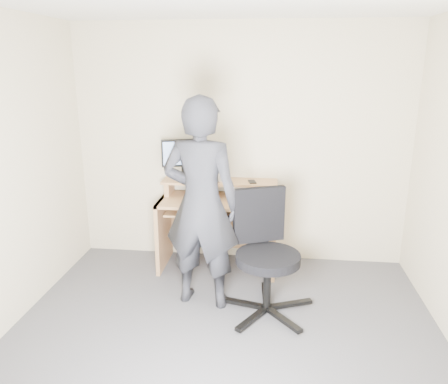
% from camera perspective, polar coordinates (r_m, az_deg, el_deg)
% --- Properties ---
extents(ground, '(3.50, 3.50, 0.00)m').
position_cam_1_polar(ground, '(3.49, -0.48, -20.31)').
color(ground, '#4C4B50').
rests_on(ground, ground).
extents(back_wall, '(3.50, 0.02, 2.50)m').
position_cam_1_polar(back_wall, '(4.61, 2.14, 6.01)').
color(back_wall, '#C0B898').
rests_on(back_wall, ground).
extents(desk, '(1.20, 0.60, 0.91)m').
position_cam_1_polar(desk, '(4.60, -0.66, -3.08)').
color(desk, tan).
rests_on(desk, ground).
extents(monitor, '(0.44, 0.17, 0.43)m').
position_cam_1_polar(monitor, '(4.58, -5.36, 4.79)').
color(monitor, black).
rests_on(monitor, desk).
extents(external_drive, '(0.08, 0.13, 0.20)m').
position_cam_1_polar(external_drive, '(4.55, -0.75, 2.77)').
color(external_drive, black).
rests_on(external_drive, desk).
extents(travel_mug, '(0.09, 0.09, 0.16)m').
position_cam_1_polar(travel_mug, '(4.51, -0.47, 2.42)').
color(travel_mug, silver).
rests_on(travel_mug, desk).
extents(smartphone, '(0.10, 0.14, 0.01)m').
position_cam_1_polar(smartphone, '(4.50, 3.70, 1.35)').
color(smartphone, black).
rests_on(smartphone, desk).
extents(charger, '(0.05, 0.05, 0.03)m').
position_cam_1_polar(charger, '(4.51, -2.39, 1.57)').
color(charger, black).
rests_on(charger, desk).
extents(headphones, '(0.18, 0.18, 0.06)m').
position_cam_1_polar(headphones, '(4.65, -2.74, 1.91)').
color(headphones, silver).
rests_on(headphones, desk).
extents(keyboard, '(0.48, 0.25, 0.03)m').
position_cam_1_polar(keyboard, '(4.42, -2.43, -2.30)').
color(keyboard, black).
rests_on(keyboard, desk).
extents(mouse, '(0.10, 0.06, 0.04)m').
position_cam_1_polar(mouse, '(4.33, 4.56, -1.31)').
color(mouse, black).
rests_on(mouse, desk).
extents(office_chair, '(0.83, 0.80, 1.04)m').
position_cam_1_polar(office_chair, '(3.77, 5.34, -7.37)').
color(office_chair, black).
rests_on(office_chair, ground).
extents(person, '(0.74, 0.54, 1.85)m').
position_cam_1_polar(person, '(3.74, -3.01, -1.61)').
color(person, black).
rests_on(person, ground).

